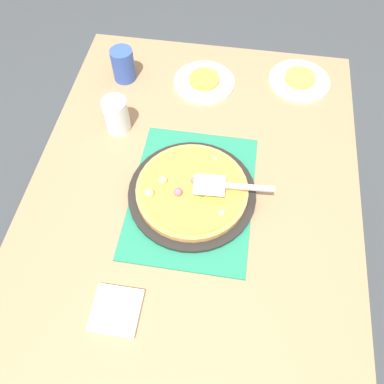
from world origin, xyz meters
name	(u,v)px	position (x,y,z in m)	size (l,w,h in m)	color
ground_plane	(192,281)	(0.00, 0.00, 0.00)	(8.00, 8.00, 0.00)	#3D4247
dining_table	(192,213)	(0.00, 0.00, 0.64)	(1.40, 1.00, 0.75)	#9E7A56
placemat	(192,195)	(0.00, 0.00, 0.75)	(0.48, 0.36, 0.01)	#237F5B
pizza_pan	(192,193)	(0.00, 0.00, 0.76)	(0.38, 0.38, 0.01)	black
pizza	(192,190)	(0.00, 0.00, 0.78)	(0.33, 0.33, 0.05)	tan
plate_near_left	(299,81)	(0.55, -0.31, 0.76)	(0.22, 0.22, 0.01)	white
plate_far_right	(204,82)	(0.48, 0.03, 0.76)	(0.22, 0.22, 0.01)	white
served_slice_left	(300,78)	(0.55, -0.31, 0.77)	(0.11, 0.11, 0.02)	#EAB747
served_slice_right	(204,79)	(0.48, 0.03, 0.77)	(0.11, 0.11, 0.02)	gold
cup_near	(116,115)	(0.23, 0.28, 0.81)	(0.08, 0.08, 0.12)	white
cup_far	(123,65)	(0.47, 0.32, 0.81)	(0.08, 0.08, 0.12)	#3351AD
pizza_server	(226,185)	(0.01, -0.10, 0.82)	(0.07, 0.23, 0.01)	silver
napkin_stack	(116,310)	(-0.37, 0.14, 0.76)	(0.12, 0.12, 0.02)	white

